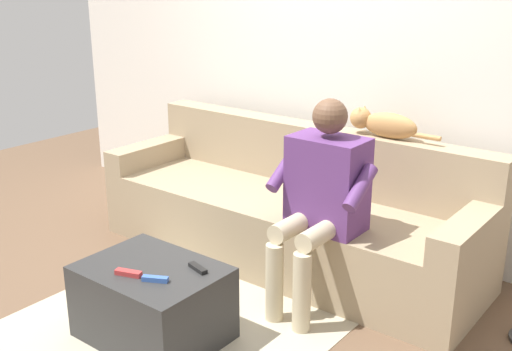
# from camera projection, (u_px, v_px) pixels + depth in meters

# --- Properties ---
(ground_plane) EXTENTS (8.00, 8.00, 0.00)m
(ground_plane) POSITION_uv_depth(u_px,v_px,m) (217.00, 299.00, 3.68)
(ground_plane) COLOR brown
(back_wall) EXTENTS (5.31, 0.06, 2.62)m
(back_wall) POSITION_uv_depth(u_px,v_px,m) (339.00, 54.00, 4.25)
(back_wall) COLOR silver
(back_wall) RESTS_ON ground
(couch) EXTENTS (2.62, 0.84, 0.86)m
(couch) POSITION_uv_depth(u_px,v_px,m) (289.00, 214.00, 4.14)
(couch) COLOR #9E896B
(couch) RESTS_ON ground
(coffee_table) EXTENTS (0.72, 0.55, 0.41)m
(coffee_table) POSITION_uv_depth(u_px,v_px,m) (153.00, 303.00, 3.24)
(coffee_table) COLOR #2D2D2D
(coffee_table) RESTS_ON ground
(person_solo_seated) EXTENTS (0.57, 0.55, 1.20)m
(person_solo_seated) POSITION_uv_depth(u_px,v_px,m) (322.00, 193.00, 3.44)
(person_solo_seated) COLOR #5B3370
(person_solo_seated) RESTS_ON ground
(cat_on_backrest) EXTENTS (0.60, 0.14, 0.17)m
(cat_on_backrest) POSITION_uv_depth(u_px,v_px,m) (382.00, 123.00, 3.86)
(cat_on_backrest) COLOR #B7844C
(cat_on_backrest) RESTS_ON couch
(remote_red) EXTENTS (0.14, 0.08, 0.03)m
(remote_red) POSITION_uv_depth(u_px,v_px,m) (128.00, 273.00, 3.09)
(remote_red) COLOR #B73333
(remote_red) RESTS_ON coffee_table
(remote_black) EXTENTS (0.14, 0.07, 0.02)m
(remote_black) POSITION_uv_depth(u_px,v_px,m) (198.00, 268.00, 3.15)
(remote_black) COLOR black
(remote_black) RESTS_ON coffee_table
(remote_blue) EXTENTS (0.13, 0.09, 0.03)m
(remote_blue) POSITION_uv_depth(u_px,v_px,m) (155.00, 279.00, 3.03)
(remote_blue) COLOR #3860B7
(remote_blue) RESTS_ON coffee_table
(floor_rug) EXTENTS (1.60, 1.66, 0.01)m
(floor_rug) POSITION_uv_depth(u_px,v_px,m) (175.00, 324.00, 3.42)
(floor_rug) COLOR #B7AD93
(floor_rug) RESTS_ON ground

